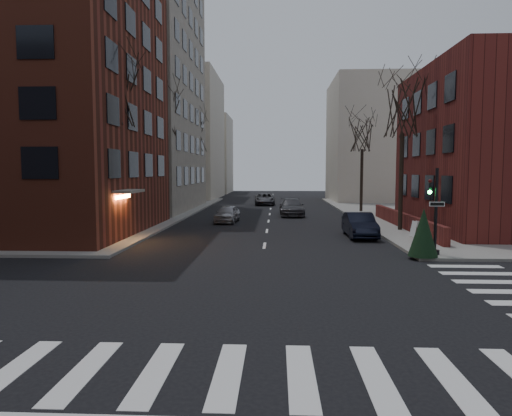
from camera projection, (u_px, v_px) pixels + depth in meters
The scene contains 21 objects.
ground at pixel (253, 316), 12.61m from camera, with size 160.00×160.00×0.00m, color black.
building_left_brick at pixel (24, 93), 29.02m from camera, with size 15.00×15.00×18.00m, color maroon.
building_left_tan at pixel (103, 72), 46.10m from camera, with size 18.00×18.00×28.00m, color #A09584.
low_wall_right at pixel (404, 220), 31.05m from camera, with size 0.35×16.00×1.00m, color maroon.
building_distant_la at pixel (171, 137), 67.33m from camera, with size 14.00×16.00×18.00m, color beige.
building_distant_ra at pixel (384, 141), 61.06m from camera, with size 14.00×14.00×16.00m, color beige.
building_distant_lb at pixel (203, 155), 84.32m from camera, with size 10.00×12.00×14.00m, color beige.
traffic_signal at pixel (434, 217), 21.05m from camera, with size 0.76×0.44×4.00m.
tree_left_a at pixel (113, 94), 26.26m from camera, with size 4.18×4.18×10.26m.
tree_left_b at pixel (164, 112), 38.18m from camera, with size 4.40×4.40×10.80m.
tree_left_c at pixel (194, 136), 52.19m from camera, with size 3.96×3.96×9.72m.
tree_right_a at pixel (403, 109), 29.48m from camera, with size 3.96×3.96×9.72m.
tree_right_b at pixel (362, 133), 43.46m from camera, with size 3.74×3.74×9.18m.
streetlamp_near at pixel (160, 168), 34.55m from camera, with size 0.36×0.36×6.28m.
streetlamp_far at pixel (203, 169), 54.46m from camera, with size 0.36×0.36×6.28m.
parked_sedan at pixel (360, 225), 27.64m from camera, with size 1.57×4.50×1.48m, color black.
car_lane_silver at pixel (227, 214), 35.61m from camera, with size 1.60×3.97×1.35m, color #9A9A9F.
car_lane_gray at pixel (292, 207), 41.01m from camera, with size 2.13×5.25×1.52m, color #3A3A3F.
car_lane_far at pixel (265, 199), 54.06m from camera, with size 2.29×4.97×1.38m, color #47474C.
sandwich_board at pixel (417, 229), 26.93m from camera, with size 0.41×0.58×0.92m, color silver.
evergreen_shrub at pixel (423, 232), 20.64m from camera, with size 1.31×1.31×2.19m, color black.
Camera 1 is at (0.65, -12.31, 4.01)m, focal length 32.00 mm.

